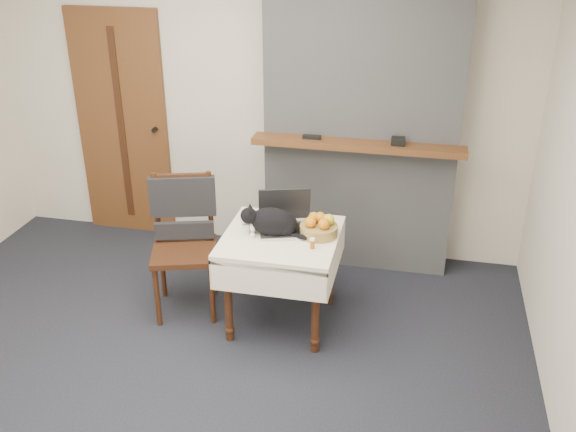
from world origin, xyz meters
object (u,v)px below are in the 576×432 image
at_px(cream_jar, 247,228).
at_px(chair, 184,224).
at_px(laptop, 285,220).
at_px(cat, 273,222).
at_px(pill_bottle, 312,243).
at_px(door, 123,126).
at_px(side_table, 281,250).
at_px(fruit_basket, 319,227).

bearing_deg(cream_jar, chair, 166.76).
distance_m(laptop, chair, 0.76).
distance_m(cat, chair, 0.72).
bearing_deg(pill_bottle, door, 145.83).
bearing_deg(laptop, cat, -135.12).
distance_m(side_table, pill_bottle, 0.32).
distance_m(door, cream_jar, 1.90).
height_order(door, cat, door).
height_order(cream_jar, pill_bottle, same).
height_order(door, chair, door).
relative_size(cream_jar, chair, 0.07).
bearing_deg(fruit_basket, laptop, 168.96).
relative_size(cat, fruit_basket, 1.83).
bearing_deg(cat, fruit_basket, -0.73).
height_order(cat, pill_bottle, cat).
relative_size(laptop, pill_bottle, 6.04).
relative_size(cream_jar, fruit_basket, 0.28).
xyz_separation_m(door, fruit_basket, (1.94, -1.11, -0.24)).
bearing_deg(door, pill_bottle, -34.17).
xyz_separation_m(door, chair, (0.94, -1.07, -0.35)).
height_order(pill_bottle, fruit_basket, fruit_basket).
relative_size(pill_bottle, chair, 0.07).
bearing_deg(chair, door, 114.64).
xyz_separation_m(cat, cream_jar, (-0.18, -0.01, -0.06)).
bearing_deg(cream_jar, laptop, 26.69).
bearing_deg(cat, cream_jar, 169.81).
xyz_separation_m(side_table, cat, (-0.05, -0.01, 0.21)).
xyz_separation_m(side_table, laptop, (0.01, 0.11, 0.18)).
bearing_deg(chair, laptop, -16.48).
distance_m(door, side_table, 2.10).
height_order(side_table, laptop, laptop).
height_order(laptop, cat, laptop).
bearing_deg(cream_jar, side_table, 4.34).
bearing_deg(cat, door, 131.14).
xyz_separation_m(cream_jar, pill_bottle, (0.48, -0.12, 0.00)).
relative_size(door, cream_jar, 27.61).
bearing_deg(chair, cream_jar, -30.02).
bearing_deg(side_table, cream_jar, -175.66).
distance_m(side_table, cat, 0.22).
distance_m(door, chair, 1.47).
height_order(side_table, cream_jar, cream_jar).
xyz_separation_m(side_table, cream_jar, (-0.24, -0.02, 0.15)).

